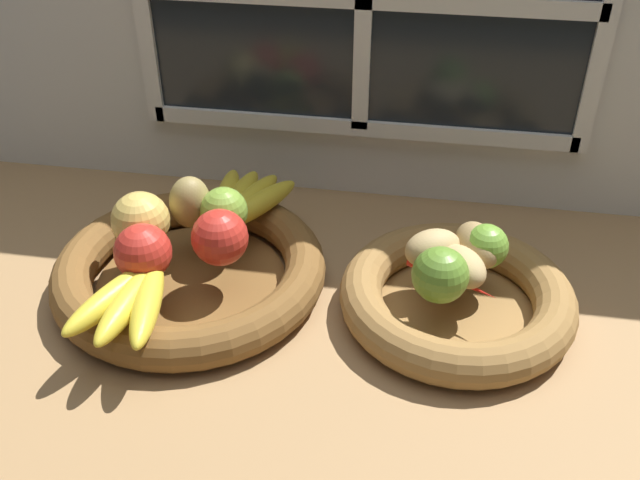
# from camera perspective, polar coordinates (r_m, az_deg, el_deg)

# --- Properties ---
(ground_plane) EXTENTS (1.40, 0.90, 0.03)m
(ground_plane) POSITION_cam_1_polar(r_m,az_deg,el_deg) (0.92, 0.88, -5.97)
(ground_plane) COLOR #9E774C
(back_wall) EXTENTS (1.40, 0.05, 0.55)m
(back_wall) POSITION_cam_1_polar(r_m,az_deg,el_deg) (1.04, 3.68, 17.54)
(back_wall) COLOR silver
(back_wall) RESTS_ON ground_plane
(fruit_bowl_left) EXTENTS (0.36, 0.36, 0.05)m
(fruit_bowl_left) POSITION_cam_1_polar(r_m,az_deg,el_deg) (0.94, -10.45, -2.41)
(fruit_bowl_left) COLOR brown
(fruit_bowl_left) RESTS_ON ground_plane
(fruit_bowl_right) EXTENTS (0.29, 0.29, 0.05)m
(fruit_bowl_right) POSITION_cam_1_polar(r_m,az_deg,el_deg) (0.90, 11.00, -4.63)
(fruit_bowl_right) COLOR olive
(fruit_bowl_right) RESTS_ON ground_plane
(apple_red_front) EXTENTS (0.07, 0.07, 0.07)m
(apple_red_front) POSITION_cam_1_polar(r_m,az_deg,el_deg) (0.88, -14.15, -0.95)
(apple_red_front) COLOR red
(apple_red_front) RESTS_ON fruit_bowl_left
(apple_golden_left) EXTENTS (0.08, 0.08, 0.08)m
(apple_golden_left) POSITION_cam_1_polar(r_m,az_deg,el_deg) (0.93, -14.32, 1.55)
(apple_golden_left) COLOR #DBB756
(apple_golden_left) RESTS_ON fruit_bowl_left
(apple_red_right) EXTENTS (0.07, 0.07, 0.07)m
(apple_red_right) POSITION_cam_1_polar(r_m,az_deg,el_deg) (0.88, -8.19, 0.07)
(apple_red_right) COLOR red
(apple_red_right) RESTS_ON fruit_bowl_left
(apple_green_back) EXTENTS (0.06, 0.06, 0.06)m
(apple_green_back) POSITION_cam_1_polar(r_m,az_deg,el_deg) (0.94, -7.80, 2.36)
(apple_green_back) COLOR #7AA338
(apple_green_back) RESTS_ON fruit_bowl_left
(pear_brown) EXTENTS (0.08, 0.08, 0.07)m
(pear_brown) POSITION_cam_1_polar(r_m,az_deg,el_deg) (0.96, -10.47, 3.03)
(pear_brown) COLOR olive
(pear_brown) RESTS_ON fruit_bowl_left
(banana_bunch_front) EXTENTS (0.12, 0.17, 0.03)m
(banana_bunch_front) POSITION_cam_1_polar(r_m,az_deg,el_deg) (0.84, -15.06, -4.56)
(banana_bunch_front) COLOR yellow
(banana_bunch_front) RESTS_ON fruit_bowl_left
(banana_bunch_back) EXTENTS (0.12, 0.17, 0.03)m
(banana_bunch_back) POSITION_cam_1_polar(r_m,az_deg,el_deg) (0.99, -6.35, 3.11)
(banana_bunch_back) COLOR gold
(banana_bunch_back) RESTS_ON fruit_bowl_left
(potato_large) EXTENTS (0.08, 0.09, 0.04)m
(potato_large) POSITION_cam_1_polar(r_m,az_deg,el_deg) (0.87, 11.36, -2.09)
(potato_large) COLOR tan
(potato_large) RESTS_ON fruit_bowl_right
(potato_oblong) EXTENTS (0.09, 0.08, 0.05)m
(potato_oblong) POSITION_cam_1_polar(r_m,az_deg,el_deg) (0.89, 9.13, -0.68)
(potato_oblong) COLOR tan
(potato_oblong) RESTS_ON fruit_bowl_right
(potato_back) EXTENTS (0.08, 0.09, 0.05)m
(potato_back) POSITION_cam_1_polar(r_m,az_deg,el_deg) (0.90, 12.63, -0.39)
(potato_back) COLOR #A38451
(potato_back) RESTS_ON fruit_bowl_right
(lime_near) EXTENTS (0.07, 0.07, 0.07)m
(lime_near) POSITION_cam_1_polar(r_m,az_deg,el_deg) (0.83, 9.71, -2.81)
(lime_near) COLOR olive
(lime_near) RESTS_ON fruit_bowl_right
(lime_far) EXTENTS (0.06, 0.06, 0.06)m
(lime_far) POSITION_cam_1_polar(r_m,az_deg,el_deg) (0.90, 13.28, -0.49)
(lime_far) COLOR #6B9E33
(lime_far) RESTS_ON fruit_bowl_right
(chili_pepper) EXTENTS (0.11, 0.08, 0.02)m
(chili_pepper) POSITION_cam_1_polar(r_m,az_deg,el_deg) (0.87, 10.64, -3.04)
(chili_pepper) COLOR red
(chili_pepper) RESTS_ON fruit_bowl_right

